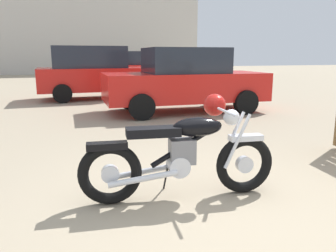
# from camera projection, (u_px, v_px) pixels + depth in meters

# --- Properties ---
(ground_plane) EXTENTS (80.00, 80.00, 0.00)m
(ground_plane) POSITION_uv_depth(u_px,v_px,m) (218.00, 209.00, 3.29)
(ground_plane) COLOR gray
(vintage_motorcycle) EXTENTS (2.08, 0.73, 1.07)m
(vintage_motorcycle) POSITION_uv_depth(u_px,v_px,m) (185.00, 152.00, 3.48)
(vintage_motorcycle) COLOR black
(vintage_motorcycle) RESTS_ON ground_plane
(red_hatchback_near) EXTENTS (4.24, 1.99, 1.67)m
(red_hatchback_near) POSITION_uv_depth(u_px,v_px,m) (185.00, 80.00, 8.80)
(red_hatchback_near) COLOR black
(red_hatchback_near) RESTS_ON ground_plane
(white_estate_far) EXTENTS (3.93, 1.89, 1.78)m
(white_estate_far) POSITION_uv_depth(u_px,v_px,m) (94.00, 72.00, 11.49)
(white_estate_far) COLOR black
(white_estate_far) RESTS_ON ground_plane
(silver_sedan_mid) EXTENTS (4.27, 2.06, 1.67)m
(silver_sedan_mid) POSITION_uv_depth(u_px,v_px,m) (125.00, 69.00, 16.24)
(silver_sedan_mid) COLOR black
(silver_sedan_mid) RESTS_ON ground_plane
(industrial_building) EXTENTS (23.09, 12.65, 18.40)m
(industrial_building) POSITION_uv_depth(u_px,v_px,m) (63.00, 24.00, 31.68)
(industrial_building) COLOR beige
(industrial_building) RESTS_ON ground_plane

